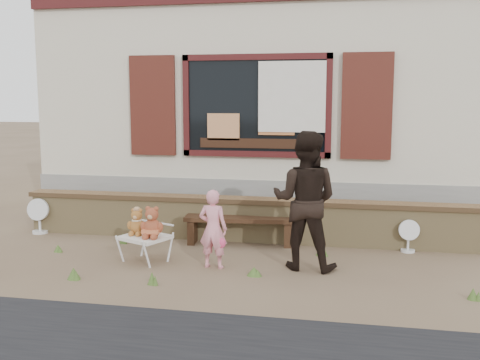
% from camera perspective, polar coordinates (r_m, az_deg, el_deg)
% --- Properties ---
extents(ground, '(80.00, 80.00, 0.00)m').
position_cam_1_polar(ground, '(7.79, -0.87, -7.93)').
color(ground, brown).
rests_on(ground, ground).
extents(shopfront, '(8.04, 5.13, 4.00)m').
position_cam_1_polar(shopfront, '(11.90, 3.69, 7.43)').
color(shopfront, '#B5A793').
rests_on(shopfront, ground).
extents(brick_wall, '(7.10, 0.36, 0.67)m').
position_cam_1_polar(brick_wall, '(8.66, 0.52, -3.94)').
color(brick_wall, tan).
rests_on(brick_wall, ground).
extents(bench, '(1.67, 0.49, 0.42)m').
position_cam_1_polar(bench, '(8.42, -0.03, -4.52)').
color(bench, black).
rests_on(bench, ground).
extents(folding_chair, '(0.73, 0.70, 0.36)m').
position_cam_1_polar(folding_chair, '(7.65, -9.63, -5.85)').
color(folding_chair, silver).
rests_on(folding_chair, ground).
extents(teddy_bear_left, '(0.34, 0.32, 0.37)m').
position_cam_1_polar(teddy_bear_left, '(7.70, -10.41, -4.13)').
color(teddy_bear_left, brown).
rests_on(teddy_bear_left, folding_chair).
extents(teddy_bear_right, '(0.39, 0.37, 0.43)m').
position_cam_1_polar(teddy_bear_right, '(7.50, -8.91, -4.19)').
color(teddy_bear_right, brown).
rests_on(teddy_bear_right, folding_chair).
extents(child, '(0.40, 0.28, 1.03)m').
position_cam_1_polar(child, '(7.25, -2.76, -4.98)').
color(child, pink).
rests_on(child, ground).
extents(adult, '(0.94, 0.78, 1.77)m').
position_cam_1_polar(adult, '(7.20, 6.62, -2.08)').
color(adult, black).
rests_on(adult, ground).
extents(fan_left, '(0.36, 0.24, 0.58)m').
position_cam_1_polar(fan_left, '(9.68, -19.71, -3.44)').
color(fan_left, silver).
rests_on(fan_left, ground).
extents(fan_right, '(0.30, 0.20, 0.47)m').
position_cam_1_polar(fan_right, '(8.38, 16.73, -5.44)').
color(fan_right, silver).
rests_on(fan_right, ground).
extents(grass_tufts, '(5.89, 1.84, 0.16)m').
position_cam_1_polar(grass_tufts, '(7.29, -5.47, -8.61)').
color(grass_tufts, '#446126').
rests_on(grass_tufts, ground).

